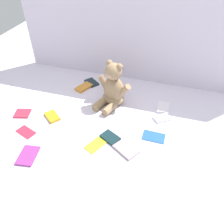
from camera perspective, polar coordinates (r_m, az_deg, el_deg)
name	(u,v)px	position (r m, az deg, el deg)	size (l,w,h in m)	color
ground_plane	(120,115)	(1.48, 2.00, -0.73)	(3.20, 3.20, 0.00)	silver
backdrop_drape	(139,34)	(1.69, 6.70, 18.78)	(1.78, 0.03, 0.71)	silver
teddy_bear	(113,89)	(1.51, 0.22, 5.86)	(0.25, 0.25, 0.30)	#9E7F5B
book_case_0	(92,82)	(1.78, -5.11, 7.38)	(0.07, 0.11, 0.01)	#1A292C
book_case_1	(22,113)	(1.59, -21.55, -0.32)	(0.08, 0.10, 0.01)	#D32C45
book_case_2	(84,87)	(1.73, -7.09, 6.18)	(0.07, 0.13, 0.02)	orange
book_case_3	(162,118)	(1.47, 12.37, -1.54)	(0.07, 0.10, 0.01)	white
book_case_4	(110,137)	(1.32, -0.55, -6.38)	(0.07, 0.11, 0.01)	#122B32
book_case_5	(126,149)	(1.26, 3.52, -9.28)	(0.09, 0.13, 0.01)	#A6939C
book_case_6	(95,145)	(1.29, -4.20, -8.19)	(0.07, 0.12, 0.01)	yellow
book_case_7	(26,132)	(1.45, -20.80, -4.65)	(0.07, 0.12, 0.01)	#D52842
book_case_8	(163,108)	(1.56, 12.74, 1.09)	(0.08, 0.11, 0.02)	white
book_case_9	(28,156)	(1.32, -20.35, -10.20)	(0.09, 0.13, 0.01)	#96348A
book_case_10	(114,85)	(1.73, 0.47, 6.67)	(0.08, 0.12, 0.02)	#584547
book_case_11	(154,136)	(1.35, 10.42, -6.05)	(0.08, 0.13, 0.01)	blue
book_case_12	(52,116)	(1.50, -14.76, -1.08)	(0.07, 0.11, 0.02)	gold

